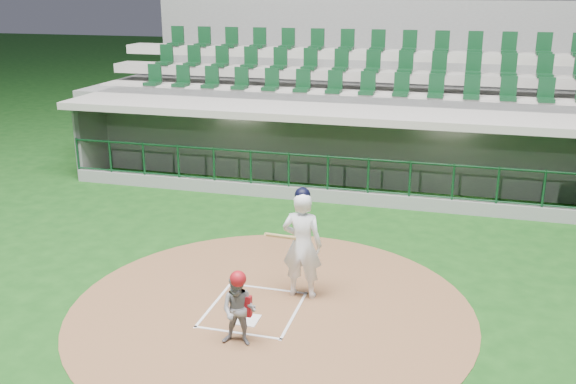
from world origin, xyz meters
name	(u,v)px	position (x,y,z in m)	size (l,w,h in m)	color
ground	(259,302)	(0.00, 0.00, 0.00)	(120.00, 120.00, 0.00)	#123F12
dirt_circle	(271,309)	(0.30, -0.20, 0.01)	(7.20, 7.20, 0.01)	brown
home_plate	(246,320)	(0.00, -0.70, 0.02)	(0.43, 0.43, 0.02)	silver
batter_box_chalk	(254,309)	(0.00, -0.30, 0.02)	(1.55, 1.80, 0.01)	white
dugout_structure	(346,151)	(0.12, 7.83, 0.96)	(16.40, 3.70, 3.00)	gray
seating_deck	(359,115)	(0.00, 10.91, 1.42)	(17.00, 6.72, 5.15)	slate
batter	(302,243)	(0.69, 0.46, 1.05)	(0.91, 0.89, 2.10)	white
catcher	(239,309)	(0.15, -1.45, 0.64)	(0.61, 0.49, 1.27)	gray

